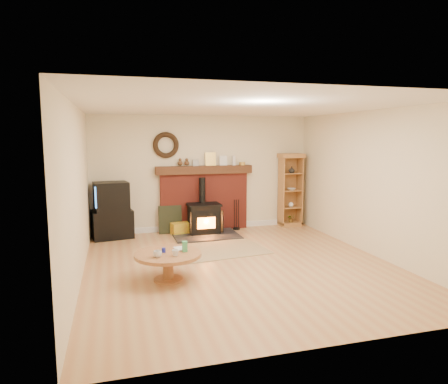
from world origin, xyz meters
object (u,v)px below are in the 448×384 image
object	(u,v)px
tv_unit	(112,211)
coffee_table	(168,258)
curio_cabinet	(290,190)
wood_stove	(204,220)

from	to	relation	value
tv_unit	coffee_table	world-z (taller)	tv_unit
curio_cabinet	tv_unit	bearing A→B (deg)	-178.84
wood_stove	tv_unit	world-z (taller)	wood_stove
wood_stove	curio_cabinet	world-z (taller)	curio_cabinet
curio_cabinet	coffee_table	world-z (taller)	curio_cabinet
tv_unit	coffee_table	size ratio (longest dim) A/B	1.20
wood_stove	coffee_table	world-z (taller)	wood_stove
tv_unit	wood_stove	bearing A→B (deg)	-5.84
wood_stove	curio_cabinet	bearing A→B (deg)	7.42
tv_unit	curio_cabinet	xyz separation A→B (m)	(4.12, 0.08, 0.30)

